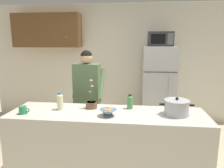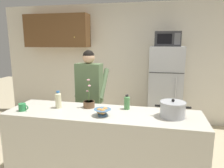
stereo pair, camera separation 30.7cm
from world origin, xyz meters
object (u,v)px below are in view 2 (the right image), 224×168
object	(u,v)px
refrigerator	(165,89)
microwave	(167,39)
coffee_mug	(22,107)
potted_orchid	(89,103)
cooking_pot	(173,109)
bread_bowl	(102,112)
person_near_pot	(89,88)
bottle_mid_counter	(58,100)
bottle_near_edge	(127,102)

from	to	relation	value
refrigerator	microwave	size ratio (longest dim) A/B	3.53
coffee_mug	potted_orchid	distance (m)	0.84
cooking_pot	bread_bowl	world-z (taller)	cooking_pot
refrigerator	potted_orchid	bearing A→B (deg)	-121.34
cooking_pot	refrigerator	bearing A→B (deg)	90.90
person_near_pot	bread_bowl	world-z (taller)	person_near_pot
bread_bowl	potted_orchid	distance (m)	0.38
coffee_mug	bottle_mid_counter	bearing A→B (deg)	28.23
bread_bowl	cooking_pot	bearing A→B (deg)	9.35
bottle_near_edge	potted_orchid	xyz separation A→B (m)	(-0.50, -0.04, -0.04)
microwave	person_near_pot	xyz separation A→B (m)	(-1.24, -1.04, -0.80)
cooking_pot	coffee_mug	world-z (taller)	cooking_pot
cooking_pot	coffee_mug	size ratio (longest dim) A/B	3.09
person_near_pot	cooking_pot	size ratio (longest dim) A/B	4.08
microwave	coffee_mug	size ratio (longest dim) A/B	3.66
cooking_pot	coffee_mug	distance (m)	1.85
coffee_mug	potted_orchid	size ratio (longest dim) A/B	0.33
bottle_mid_counter	cooking_pot	bearing A→B (deg)	-1.44
refrigerator	coffee_mug	world-z (taller)	refrigerator
bottle_near_edge	bottle_mid_counter	distance (m)	0.90
microwave	potted_orchid	distance (m)	2.15
bottle_near_edge	potted_orchid	distance (m)	0.51
coffee_mug	potted_orchid	world-z (taller)	potted_orchid
cooking_pot	potted_orchid	world-z (taller)	potted_orchid
refrigerator	potted_orchid	size ratio (longest dim) A/B	4.32
cooking_pot	bread_bowl	bearing A→B (deg)	-170.65
coffee_mug	bottle_mid_counter	size ratio (longest dim) A/B	0.57
bottle_mid_counter	potted_orchid	distance (m)	0.40
potted_orchid	refrigerator	bearing A→B (deg)	58.66
microwave	bottle_near_edge	xyz separation A→B (m)	(-0.53, -1.64, -0.82)
microwave	bottle_mid_counter	distance (m)	2.41
refrigerator	cooking_pot	xyz separation A→B (m)	(0.03, -1.84, 0.17)
bread_bowl	potted_orchid	xyz separation A→B (m)	(-0.26, 0.27, 0.01)
bottle_near_edge	person_near_pot	bearing A→B (deg)	139.64
cooking_pot	potted_orchid	distance (m)	1.07
refrigerator	bottle_near_edge	world-z (taller)	refrigerator
microwave	bread_bowl	bearing A→B (deg)	-111.70
bottle_mid_counter	potted_orchid	xyz separation A→B (m)	(0.39, 0.10, -0.05)
bottle_near_edge	refrigerator	bearing A→B (deg)	72.31
microwave	potted_orchid	bearing A→B (deg)	-121.67
cooking_pot	bottle_mid_counter	bearing A→B (deg)	178.56
person_near_pot	coffee_mug	distance (m)	1.11
bread_bowl	potted_orchid	size ratio (longest dim) A/B	0.53
cooking_pot	potted_orchid	xyz separation A→B (m)	(-1.06, 0.14, -0.03)
refrigerator	microwave	bearing A→B (deg)	-89.93
potted_orchid	bottle_near_edge	bearing A→B (deg)	4.06
bread_bowl	bottle_mid_counter	distance (m)	0.67
refrigerator	person_near_pot	xyz separation A→B (m)	(-1.24, -1.06, 0.18)
bread_bowl	bottle_near_edge	distance (m)	0.40
person_near_pot	bread_bowl	size ratio (longest dim) A/B	8.01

